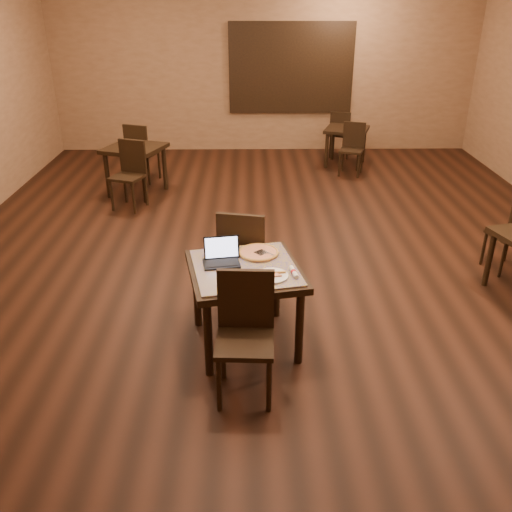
{
  "coord_description": "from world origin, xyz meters",
  "views": [
    {
      "loc": [
        -0.31,
        -5.71,
        2.84
      ],
      "look_at": [
        -0.25,
        -1.63,
        0.85
      ],
      "focal_mm": 38.0,
      "sensor_mm": 36.0,
      "label": 1
    }
  ],
  "objects_px": {
    "laptop": "(221,256)",
    "other_table_a": "(346,134)",
    "chair_main_near": "(245,327)",
    "other_table_a_chair_far": "(340,132)",
    "pizza_pan": "(259,254)",
    "other_table_b_chair_near": "(130,170)",
    "tiled_table": "(245,278)",
    "other_table_a_chair_near": "(352,145)",
    "chair_main_far": "(243,254)",
    "other_table_b_chair_far": "(140,150)",
    "other_table_b": "(135,155)"
  },
  "relations": [
    {
      "from": "other_table_a_chair_near",
      "to": "other_table_b",
      "type": "height_order",
      "value": "other_table_a_chair_near"
    },
    {
      "from": "laptop",
      "to": "other_table_a_chair_far",
      "type": "distance_m",
      "value": 6.27
    },
    {
      "from": "chair_main_far",
      "to": "pizza_pan",
      "type": "distance_m",
      "value": 0.44
    },
    {
      "from": "pizza_pan",
      "to": "other_table_a_chair_near",
      "type": "relative_size",
      "value": 0.39
    },
    {
      "from": "pizza_pan",
      "to": "other_table_a",
      "type": "height_order",
      "value": "pizza_pan"
    },
    {
      "from": "chair_main_near",
      "to": "other_table_b_chair_far",
      "type": "relative_size",
      "value": 1.04
    },
    {
      "from": "other_table_a",
      "to": "other_table_a_chair_far",
      "type": "height_order",
      "value": "other_table_a_chair_far"
    },
    {
      "from": "tiled_table",
      "to": "other_table_b_chair_far",
      "type": "height_order",
      "value": "other_table_b_chair_far"
    },
    {
      "from": "chair_main_near",
      "to": "chair_main_far",
      "type": "xyz_separation_m",
      "value": [
        -0.02,
        1.22,
        0.02
      ]
    },
    {
      "from": "chair_main_far",
      "to": "laptop",
      "type": "distance_m",
      "value": 0.59
    },
    {
      "from": "chair_main_far",
      "to": "other_table_a_chair_near",
      "type": "bearing_deg",
      "value": -100.5
    },
    {
      "from": "other_table_b_chair_near",
      "to": "other_table_a_chair_far",
      "type": "bearing_deg",
      "value": 57.05
    },
    {
      "from": "tiled_table",
      "to": "other_table_b_chair_near",
      "type": "xyz_separation_m",
      "value": [
        -1.66,
        3.48,
        -0.12
      ]
    },
    {
      "from": "chair_main_near",
      "to": "other_table_b_chair_near",
      "type": "xyz_separation_m",
      "value": [
        -1.67,
        4.1,
        -0.02
      ]
    },
    {
      "from": "other_table_a_chair_far",
      "to": "other_table_b_chair_near",
      "type": "xyz_separation_m",
      "value": [
        -3.42,
        -2.57,
        0.05
      ]
    },
    {
      "from": "other_table_a_chair_near",
      "to": "other_table_a_chair_far",
      "type": "height_order",
      "value": "same"
    },
    {
      "from": "other_table_a_chair_far",
      "to": "chair_main_far",
      "type": "bearing_deg",
      "value": 90.9
    },
    {
      "from": "tiled_table",
      "to": "other_table_a_chair_far",
      "type": "bearing_deg",
      "value": 62.18
    },
    {
      "from": "chair_main_near",
      "to": "pizza_pan",
      "type": "height_order",
      "value": "chair_main_near"
    },
    {
      "from": "pizza_pan",
      "to": "other_table_b_chair_near",
      "type": "distance_m",
      "value": 3.71
    },
    {
      "from": "laptop",
      "to": "other_table_b_chair_far",
      "type": "distance_m",
      "value": 4.77
    },
    {
      "from": "chair_main_near",
      "to": "tiled_table",
      "type": "bearing_deg",
      "value": 93.1
    },
    {
      "from": "chair_main_near",
      "to": "pizza_pan",
      "type": "relative_size",
      "value": 2.95
    },
    {
      "from": "other_table_a_chair_near",
      "to": "other_table_b_chair_near",
      "type": "bearing_deg",
      "value": -136.97
    },
    {
      "from": "other_table_a_chair_near",
      "to": "other_table_b_chair_near",
      "type": "distance_m",
      "value": 3.8
    },
    {
      "from": "tiled_table",
      "to": "other_table_a",
      "type": "height_order",
      "value": "tiled_table"
    },
    {
      "from": "pizza_pan",
      "to": "other_table_b_chair_far",
      "type": "xyz_separation_m",
      "value": [
        -1.84,
        4.37,
        -0.23
      ]
    },
    {
      "from": "chair_main_near",
      "to": "laptop",
      "type": "distance_m",
      "value": 0.78
    },
    {
      "from": "pizza_pan",
      "to": "other_table_b_chair_near",
      "type": "height_order",
      "value": "other_table_b_chair_near"
    },
    {
      "from": "other_table_b",
      "to": "other_table_b_chair_near",
      "type": "bearing_deg",
      "value": -66.85
    },
    {
      "from": "pizza_pan",
      "to": "other_table_a",
      "type": "relative_size",
      "value": 0.37
    },
    {
      "from": "chair_main_near",
      "to": "other_table_a_chair_far",
      "type": "height_order",
      "value": "chair_main_near"
    },
    {
      "from": "chair_main_near",
      "to": "other_table_a_chair_far",
      "type": "distance_m",
      "value": 6.89
    },
    {
      "from": "tiled_table",
      "to": "pizza_pan",
      "type": "bearing_deg",
      "value": 51.82
    },
    {
      "from": "other_table_a_chair_near",
      "to": "other_table_b_chair_far",
      "type": "bearing_deg",
      "value": -154.21
    },
    {
      "from": "other_table_a_chair_near",
      "to": "other_table_b",
      "type": "bearing_deg",
      "value": -145.3
    },
    {
      "from": "pizza_pan",
      "to": "other_table_b",
      "type": "height_order",
      "value": "pizza_pan"
    },
    {
      "from": "chair_main_near",
      "to": "other_table_b_chair_near",
      "type": "bearing_deg",
      "value": 114.88
    },
    {
      "from": "chair_main_far",
      "to": "laptop",
      "type": "height_order",
      "value": "chair_main_far"
    },
    {
      "from": "laptop",
      "to": "other_table_a",
      "type": "height_order",
      "value": "laptop"
    },
    {
      "from": "laptop",
      "to": "other_table_a_chair_near",
      "type": "height_order",
      "value": "laptop"
    },
    {
      "from": "tiled_table",
      "to": "other_table_a",
      "type": "bearing_deg",
      "value": 60.55
    },
    {
      "from": "chair_main_far",
      "to": "other_table_a_chair_far",
      "type": "height_order",
      "value": "chair_main_far"
    },
    {
      "from": "pizza_pan",
      "to": "other_table_b_chair_near",
      "type": "relative_size",
      "value": 0.35
    },
    {
      "from": "pizza_pan",
      "to": "other_table_b_chair_far",
      "type": "bearing_deg",
      "value": 112.86
    },
    {
      "from": "pizza_pan",
      "to": "other_table_a_chair_far",
      "type": "height_order",
      "value": "other_table_a_chair_far"
    },
    {
      "from": "laptop",
      "to": "pizza_pan",
      "type": "xyz_separation_m",
      "value": [
        0.32,
        0.14,
        -0.05
      ]
    },
    {
      "from": "chair_main_near",
      "to": "other_table_a",
      "type": "bearing_deg",
      "value": 76.59
    },
    {
      "from": "other_table_b_chair_near",
      "to": "chair_main_near",
      "type": "bearing_deg",
      "value": -47.64
    },
    {
      "from": "pizza_pan",
      "to": "other_table_b_chair_far",
      "type": "relative_size",
      "value": 0.35
    }
  ]
}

